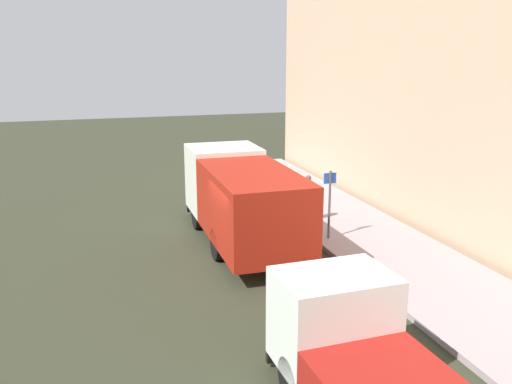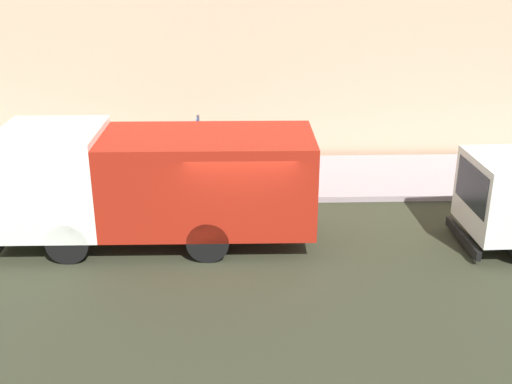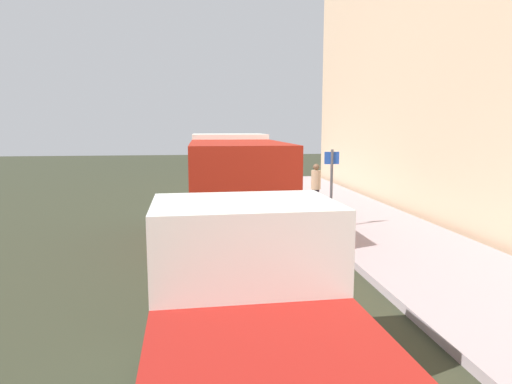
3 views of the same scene
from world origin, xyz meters
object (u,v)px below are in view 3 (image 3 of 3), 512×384
Objects in this scene: traffic_cone_orange at (315,197)px; street_sign_post at (331,182)px; large_utility_truck at (234,178)px; small_flatbed_truck at (262,344)px; pedestrian_walking at (316,188)px.

traffic_cone_orange is 3.69m from street_sign_post.
large_utility_truck is 1.48× the size of small_flatbed_truck.
street_sign_post reaches higher than traffic_cone_orange.
traffic_cone_orange is (3.25, 2.63, -1.07)m from large_utility_truck.
street_sign_post is (-0.46, -3.52, 1.01)m from traffic_cone_orange.
small_flatbed_truck is (-0.53, -9.55, -0.55)m from large_utility_truck.
street_sign_post is (3.33, 8.66, 0.49)m from small_flatbed_truck.
pedestrian_walking is (2.88, 1.14, -0.51)m from large_utility_truck.
small_flatbed_truck is at bearing -92.65° from large_utility_truck.
large_utility_truck reaches higher than traffic_cone_orange.
pedestrian_walking is at bearing 70.71° from small_flatbed_truck.
large_utility_truck is 4.32m from traffic_cone_orange.
pedestrian_walking is (3.42, 10.69, 0.04)m from small_flatbed_truck.
large_utility_truck is at bearing 162.34° from street_sign_post.
small_flatbed_truck is 6.84× the size of traffic_cone_orange.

